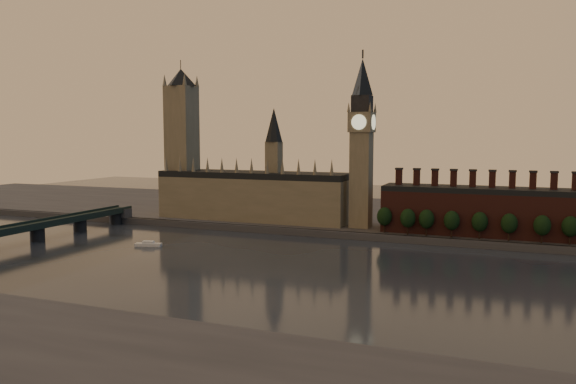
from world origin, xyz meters
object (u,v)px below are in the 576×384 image
Objects in this scene: westminster_bridge at (8,234)px; river_boat at (148,244)px; victoria_tower at (182,137)px; big_ben at (362,141)px.

westminster_bridge is 74.58m from river_boat.
victoria_tower is 109.41m from river_boat.
victoria_tower is 130.12m from big_ben.
river_boat is at bearing 24.52° from westminster_bridge.
westminster_bridge is 13.43× the size of river_boat.
victoria_tower reaches higher than big_ben.
big_ben is 0.54× the size of westminster_bridge.
big_ben is at bearing -2.20° from victoria_tower.
big_ben is 7.18× the size of river_boat.
westminster_bridge is (-35.00, -117.70, -51.65)m from victoria_tower.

